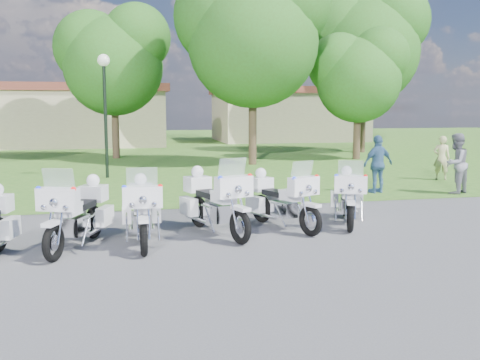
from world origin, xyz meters
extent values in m
plane|color=#4F4F54|center=(0.00, 0.00, 0.00)|extent=(100.00, 100.00, 0.00)
cube|color=#336720|center=(0.00, 27.00, 0.00)|extent=(100.00, 48.00, 0.01)
cube|color=white|center=(-3.64, -0.58, 0.47)|extent=(0.27, 0.52, 0.34)
torus|color=black|center=(-2.85, -1.24, 0.32)|extent=(0.34, 0.65, 0.65)
torus|color=black|center=(-2.28, 0.31, 0.32)|extent=(0.34, 0.65, 0.65)
cube|color=white|center=(-2.86, -1.26, 0.66)|extent=(0.31, 0.46, 0.07)
cube|color=white|center=(-2.77, -1.03, 1.02)|extent=(0.74, 0.46, 0.39)
cube|color=silver|center=(-2.75, -0.98, 1.36)|extent=(0.55, 0.30, 0.37)
sphere|color=red|center=(-2.50, -1.19, 1.21)|extent=(0.09, 0.09, 0.09)
sphere|color=#1426E5|center=(-3.09, -0.98, 1.21)|extent=(0.09, 0.09, 0.09)
cube|color=silver|center=(-2.56, -0.45, 0.44)|extent=(0.50, 0.63, 0.33)
cube|color=white|center=(-2.64, -0.67, 0.78)|extent=(0.47, 0.58, 0.21)
cube|color=black|center=(-2.46, -0.17, 0.76)|extent=(0.52, 0.68, 0.12)
cube|color=white|center=(-2.05, 0.07, 0.49)|extent=(0.34, 0.54, 0.35)
cube|color=white|center=(-2.60, 0.27, 0.49)|extent=(0.34, 0.54, 0.35)
cube|color=white|center=(-2.27, 0.34, 0.89)|extent=(0.57, 0.53, 0.31)
sphere|color=white|center=(-2.27, 0.34, 1.15)|extent=(0.25, 0.25, 0.25)
torus|color=black|center=(-1.37, -1.21, 0.32)|extent=(0.13, 0.64, 0.64)
torus|color=black|center=(-1.35, 0.42, 0.32)|extent=(0.13, 0.64, 0.64)
cube|color=white|center=(-1.37, -1.23, 0.65)|extent=(0.18, 0.42, 0.07)
cube|color=white|center=(-1.37, -0.99, 1.01)|extent=(0.69, 0.24, 0.38)
cube|color=silver|center=(-1.37, -0.93, 1.34)|extent=(0.54, 0.12, 0.36)
sphere|color=red|center=(-1.06, -1.05, 1.19)|extent=(0.09, 0.09, 0.09)
sphere|color=#1426E5|center=(-1.67, -1.05, 1.19)|extent=(0.09, 0.09, 0.09)
cube|color=silver|center=(-1.36, -0.38, 0.43)|extent=(0.33, 0.54, 0.33)
cube|color=white|center=(-1.36, -0.61, 0.77)|extent=(0.31, 0.50, 0.21)
cube|color=black|center=(-1.36, -0.09, 0.75)|extent=(0.33, 0.60, 0.11)
cube|color=white|center=(-1.07, 0.27, 0.48)|extent=(0.18, 0.50, 0.34)
cube|color=white|center=(-1.64, 0.28, 0.48)|extent=(0.18, 0.50, 0.34)
cube|color=white|center=(-1.35, 0.45, 0.88)|extent=(0.46, 0.39, 0.31)
sphere|color=white|center=(-1.35, 0.45, 1.13)|extent=(0.25, 0.25, 0.25)
torus|color=black|center=(0.44, -0.77, 0.34)|extent=(0.35, 0.69, 0.68)
torus|color=black|center=(-0.13, 0.86, 0.34)|extent=(0.35, 0.69, 0.68)
cube|color=white|center=(0.44, -0.79, 0.69)|extent=(0.32, 0.48, 0.07)
cube|color=white|center=(0.36, -0.55, 1.07)|extent=(0.77, 0.47, 0.41)
cube|color=silver|center=(0.34, -0.49, 1.42)|extent=(0.58, 0.30, 0.38)
sphere|color=red|center=(0.69, -0.50, 1.26)|extent=(0.09, 0.09, 0.09)
sphere|color=#1426E5|center=(0.07, -0.71, 1.26)|extent=(0.09, 0.09, 0.09)
cube|color=silver|center=(0.15, 0.06, 0.46)|extent=(0.51, 0.65, 0.35)
cube|color=white|center=(0.23, -0.17, 0.81)|extent=(0.48, 0.61, 0.22)
cube|color=black|center=(0.05, 0.35, 0.79)|extent=(0.53, 0.71, 0.12)
cube|color=white|center=(0.21, 0.82, 0.51)|extent=(0.35, 0.56, 0.37)
cube|color=white|center=(-0.37, 0.62, 0.51)|extent=(0.35, 0.56, 0.37)
cube|color=white|center=(-0.14, 0.89, 0.93)|extent=(0.59, 0.54, 0.33)
sphere|color=white|center=(-0.14, 0.89, 1.20)|extent=(0.26, 0.26, 0.26)
torus|color=black|center=(1.95, -0.44, 0.31)|extent=(0.36, 0.63, 0.63)
torus|color=black|center=(1.32, 1.03, 0.31)|extent=(0.36, 0.63, 0.63)
cube|color=white|center=(1.95, -0.46, 0.64)|extent=(0.32, 0.45, 0.07)
cube|color=white|center=(1.86, -0.24, 0.99)|extent=(0.71, 0.48, 0.38)
cube|color=silver|center=(1.84, -0.19, 1.32)|extent=(0.53, 0.31, 0.35)
sphere|color=red|center=(2.16, -0.18, 1.17)|extent=(0.08, 0.08, 0.08)
sphere|color=#1426E5|center=(1.61, -0.41, 1.17)|extent=(0.08, 0.08, 0.08)
cube|color=silver|center=(1.62, 0.31, 0.42)|extent=(0.50, 0.61, 0.32)
cube|color=white|center=(1.71, 0.10, 0.75)|extent=(0.47, 0.57, 0.21)
cube|color=black|center=(1.51, 0.57, 0.73)|extent=(0.52, 0.66, 0.11)
cube|color=white|center=(1.63, 1.01, 0.47)|extent=(0.35, 0.52, 0.34)
cube|color=white|center=(1.11, 0.79, 0.47)|extent=(0.35, 0.52, 0.34)
cube|color=white|center=(1.30, 1.05, 0.87)|extent=(0.56, 0.52, 0.30)
sphere|color=white|center=(1.30, 1.05, 1.11)|extent=(0.24, 0.24, 0.24)
torus|color=black|center=(2.87, -0.30, 0.31)|extent=(0.33, 0.62, 0.62)
torus|color=black|center=(3.41, 1.18, 0.31)|extent=(0.33, 0.62, 0.62)
cube|color=white|center=(2.86, -0.32, 0.63)|extent=(0.30, 0.44, 0.06)
cube|color=white|center=(2.94, -0.10, 0.97)|extent=(0.70, 0.44, 0.37)
cube|color=silver|center=(2.96, -0.05, 1.30)|extent=(0.53, 0.28, 0.35)
sphere|color=red|center=(3.20, -0.25, 1.15)|extent=(0.08, 0.08, 0.08)
sphere|color=#1426E5|center=(2.64, -0.05, 1.15)|extent=(0.08, 0.08, 0.08)
cube|color=silver|center=(3.14, 0.46, 0.42)|extent=(0.47, 0.60, 0.31)
cube|color=white|center=(3.07, 0.25, 0.74)|extent=(0.44, 0.55, 0.20)
cube|color=black|center=(3.24, 0.72, 0.72)|extent=(0.49, 0.65, 0.11)
cube|color=white|center=(3.62, 0.95, 0.46)|extent=(0.32, 0.51, 0.33)
cube|color=white|center=(3.10, 1.14, 0.46)|extent=(0.32, 0.51, 0.33)
cube|color=white|center=(3.42, 1.20, 0.85)|extent=(0.54, 0.50, 0.30)
sphere|color=white|center=(3.42, 1.20, 1.09)|extent=(0.24, 0.24, 0.24)
cylinder|color=black|center=(-2.28, 9.69, 2.04)|extent=(0.12, 0.12, 4.08)
sphere|color=white|center=(-2.28, 9.69, 4.24)|extent=(0.44, 0.44, 0.44)
cylinder|color=#38281C|center=(-2.05, 17.41, 1.69)|extent=(0.36, 0.36, 3.37)
sphere|color=#2D5B19|center=(-2.05, 17.41, 4.60)|extent=(4.91, 4.91, 4.91)
sphere|color=#2D5B19|center=(-3.13, 17.79, 5.52)|extent=(3.68, 3.68, 3.68)
sphere|color=#2D5B19|center=(-0.90, 17.10, 5.98)|extent=(3.37, 3.37, 3.37)
cylinder|color=#38281C|center=(4.01, 13.04, 1.99)|extent=(0.36, 0.36, 3.97)
sphere|color=#2D5B19|center=(4.01, 13.04, 5.42)|extent=(5.78, 5.78, 5.78)
sphere|color=#2D5B19|center=(2.75, 13.49, 6.50)|extent=(4.33, 4.33, 4.33)
sphere|color=#2D5B19|center=(5.37, 12.68, 7.04)|extent=(3.97, 3.97, 3.97)
cylinder|color=#38281C|center=(9.71, 14.44, 1.42)|extent=(0.36, 0.36, 2.84)
sphere|color=#2D5B19|center=(9.71, 14.44, 3.87)|extent=(4.13, 4.13, 4.13)
sphere|color=#2D5B19|center=(8.80, 14.77, 4.65)|extent=(3.10, 3.10, 3.10)
sphere|color=#2D5B19|center=(10.67, 14.18, 5.04)|extent=(2.84, 2.84, 2.84)
cylinder|color=#38281C|center=(11.76, 18.23, 2.08)|extent=(0.36, 0.36, 4.16)
sphere|color=#2D5B19|center=(11.76, 18.23, 5.68)|extent=(6.06, 6.06, 6.06)
sphere|color=#2D5B19|center=(10.44, 18.71, 6.81)|extent=(4.54, 4.54, 4.54)
sphere|color=#2D5B19|center=(13.18, 17.86, 7.38)|extent=(4.16, 4.16, 4.16)
cube|color=tan|center=(-6.00, 28.00, 1.80)|extent=(14.00, 8.00, 3.60)
cube|color=brown|center=(-6.00, 28.00, 3.85)|extent=(14.56, 8.32, 0.50)
cube|color=tan|center=(11.00, 30.00, 1.80)|extent=(11.00, 7.00, 3.60)
cube|color=brown|center=(11.00, 30.00, 3.85)|extent=(11.44, 7.28, 0.50)
imported|color=tan|center=(9.33, 6.52, 0.78)|extent=(0.68, 0.61, 1.57)
imported|color=gray|center=(7.98, 3.71, 0.90)|extent=(1.09, 1.01, 1.80)
imported|color=#3A628B|center=(5.78, 4.33, 0.87)|extent=(1.09, 0.63, 1.74)
camera|label=1|loc=(-1.66, -10.37, 2.55)|focal=40.00mm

